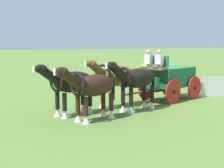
% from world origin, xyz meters
% --- Properties ---
extents(ground_plane, '(220.00, 220.00, 0.00)m').
position_xyz_m(ground_plane, '(0.00, 0.00, 0.00)').
color(ground_plane, olive).
extents(show_wagon, '(5.49, 2.65, 2.67)m').
position_xyz_m(show_wagon, '(0.16, 0.05, 1.18)').
color(show_wagon, '#195B38').
rests_on(show_wagon, ground).
extents(draft_horse_rear_near, '(3.05, 1.44, 2.27)m').
position_xyz_m(draft_horse_rear_near, '(3.25, 1.68, 1.39)').
color(draft_horse_rear_near, black).
rests_on(draft_horse_rear_near, ground).
extents(draft_horse_rear_off, '(3.02, 1.53, 2.29)m').
position_xyz_m(draft_horse_rear_off, '(3.61, 0.43, 1.42)').
color(draft_horse_rear_off, brown).
rests_on(draft_horse_rear_off, ground).
extents(draft_horse_lead_near, '(2.91, 1.39, 2.18)m').
position_xyz_m(draft_horse_lead_near, '(5.74, 2.44, 1.32)').
color(draft_horse_lead_near, '#331E14').
rests_on(draft_horse_lead_near, ground).
extents(draft_horse_lead_off, '(2.92, 1.41, 2.21)m').
position_xyz_m(draft_horse_lead_off, '(6.12, 1.20, 1.34)').
color(draft_horse_lead_off, black).
rests_on(draft_horse_lead_off, ground).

